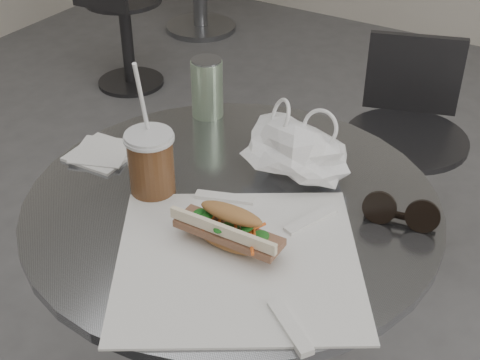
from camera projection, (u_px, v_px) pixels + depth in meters
The scene contains 10 objects.
cafe_table at pixel (233, 308), 1.37m from camera, with size 0.76×0.76×0.74m.
chair_far at pixel (401, 166), 2.10m from camera, with size 0.38×0.40×0.69m.
bg_chair at pixel (121, 27), 3.09m from camera, with size 0.36×0.37×0.68m.
sandwich_paper at pixel (238, 261), 1.07m from camera, with size 0.39×0.37×0.00m, color white.
banh_mi at pixel (230, 229), 1.08m from camera, with size 0.23×0.09×0.08m.
iced_coffee at pixel (151, 162), 1.20m from camera, with size 0.09×0.09×0.26m.
sunglasses at pixel (401, 214), 1.14m from camera, with size 0.13×0.05×0.06m.
plastic_bag at pixel (294, 151), 1.26m from camera, with size 0.20×0.16×0.10m, color white, non-canonical shape.
napkin_stack at pixel (102, 153), 1.34m from camera, with size 0.14×0.14×0.01m.
drink_can at pixel (207, 88), 1.45m from camera, with size 0.07×0.07×0.13m.
Camera 1 is at (0.53, -0.63, 1.45)m, focal length 50.00 mm.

